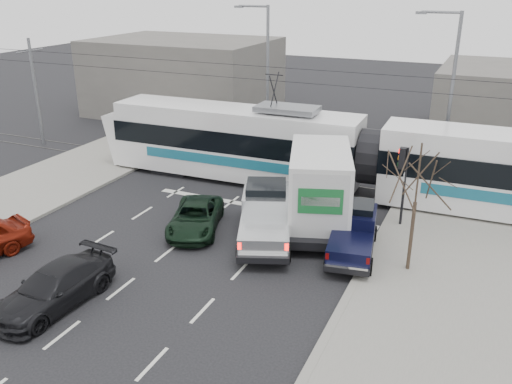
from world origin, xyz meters
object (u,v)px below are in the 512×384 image
at_px(bare_tree, 418,179).
at_px(street_lamp_far, 265,68).
at_px(tram, 370,158).
at_px(navy_pickup, 354,231).
at_px(green_car, 196,217).
at_px(traffic_signal, 403,170).
at_px(street_lamp_near, 448,87).
at_px(box_truck, 319,186).
at_px(silver_pickup, 266,213).
at_px(dark_car, 54,287).

xyz_separation_m(bare_tree, street_lamp_far, (-11.79, 13.50, 1.32)).
height_order(tram, navy_pickup, tram).
bearing_deg(green_car, tram, 30.06).
relative_size(bare_tree, street_lamp_far, 0.56).
height_order(bare_tree, street_lamp_far, street_lamp_far).
height_order(traffic_signal, street_lamp_near, street_lamp_near).
bearing_deg(bare_tree, box_truck, 147.75).
bearing_deg(green_car, silver_pickup, -6.20).
bearing_deg(navy_pickup, silver_pickup, 171.50).
bearing_deg(green_car, street_lamp_near, 32.66).
xyz_separation_m(traffic_signal, green_car, (-8.18, -4.04, -2.13)).
height_order(street_lamp_near, green_car, street_lamp_near).
height_order(street_lamp_near, silver_pickup, street_lamp_near).
bearing_deg(tram, green_car, -132.00).
distance_m(street_lamp_far, box_truck, 13.28).
xyz_separation_m(street_lamp_far, tram, (8.55, -6.46, -3.01)).
distance_m(street_lamp_near, box_truck, 10.17).
bearing_deg(dark_car, silver_pickup, 64.45).
xyz_separation_m(bare_tree, tram, (-3.24, 7.04, -1.69)).
bearing_deg(bare_tree, street_lamp_near, 91.42).
height_order(street_lamp_near, tram, street_lamp_near).
bearing_deg(traffic_signal, street_lamp_far, 138.28).
height_order(tram, silver_pickup, tram).
height_order(silver_pickup, green_car, silver_pickup).
xyz_separation_m(bare_tree, box_truck, (-4.54, 2.86, -1.97)).
xyz_separation_m(traffic_signal, box_truck, (-3.41, -1.13, -0.92)).
bearing_deg(street_lamp_near, street_lamp_far, 170.13).
xyz_separation_m(street_lamp_far, dark_car, (1.10, -20.74, -4.43)).
bearing_deg(traffic_signal, silver_pickup, -146.89).
bearing_deg(box_truck, street_lamp_near, 45.45).
xyz_separation_m(street_lamp_near, tram, (-2.95, -4.46, -3.01)).
xyz_separation_m(street_lamp_far, navy_pickup, (9.43, -12.77, -4.16)).
bearing_deg(green_car, dark_car, -120.18).
bearing_deg(street_lamp_near, silver_pickup, -118.74).
distance_m(bare_tree, traffic_signal, 4.28).
distance_m(green_car, dark_car, 7.32).
xyz_separation_m(silver_pickup, dark_car, (-4.46, -7.91, -0.39)).
bearing_deg(dark_car, tram, 66.31).
xyz_separation_m(traffic_signal, street_lamp_near, (0.84, 7.50, 2.37)).
xyz_separation_m(traffic_signal, silver_pickup, (-5.10, -3.32, -1.67)).
bearing_deg(street_lamp_far, traffic_signal, -41.72).
xyz_separation_m(traffic_signal, street_lamp_far, (-10.66, 9.50, 2.37)).
bearing_deg(street_lamp_near, traffic_signal, -96.41).
bearing_deg(tram, street_lamp_near, 55.12).
distance_m(street_lamp_near, dark_car, 21.88).
distance_m(street_lamp_far, silver_pickup, 14.55).
height_order(traffic_signal, street_lamp_far, street_lamp_far).
bearing_deg(navy_pickup, box_truck, 126.33).
bearing_deg(street_lamp_far, green_car, -79.63).
height_order(bare_tree, street_lamp_near, street_lamp_near).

